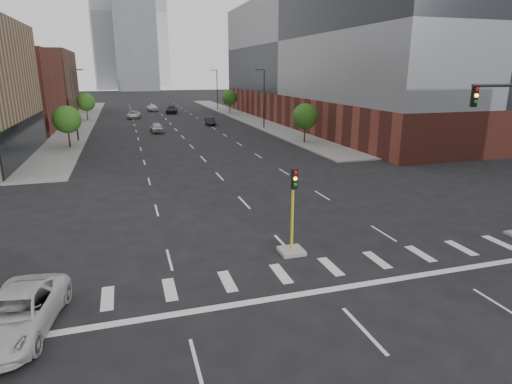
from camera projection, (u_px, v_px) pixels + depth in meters
name	position (u px, v px, depth m)	size (l,w,h in m)	color
ground	(397.00, 366.00, 13.38)	(400.00, 400.00, 0.00)	black
sidewalk_left_far	(82.00, 121.00, 77.20)	(5.00, 92.00, 0.15)	gray
sidewalk_right_far	(242.00, 116.00, 85.63)	(5.00, 92.00, 0.15)	gray
building_left_far_b	(21.00, 83.00, 88.48)	(20.00, 24.00, 13.00)	brown
building_right_main	(343.00, 58.00, 73.84)	(24.00, 70.00, 22.00)	brown
tower_left	(115.00, 14.00, 203.88)	(22.00, 22.00, 70.00)	#B2B7BC
tower_right	(148.00, 14.00, 244.36)	(20.00, 20.00, 80.00)	#B2B7BC
tower_mid	(135.00, 40.00, 191.30)	(18.00, 18.00, 44.00)	slate
median_traffic_signal	(292.00, 235.00, 21.36)	(1.20, 1.20, 4.40)	#999993
streetlight_right_a	(264.00, 96.00, 66.36)	(1.60, 0.22, 9.07)	#2D2D30
streetlight_right_b	(217.00, 88.00, 98.55)	(1.60, 0.22, 9.07)	#2D2D30
streetlight_left	(75.00, 102.00, 54.22)	(1.60, 0.22, 9.07)	#2D2D30
tree_left_near	(67.00, 119.00, 49.90)	(3.20, 3.20, 4.85)	#382619
tree_left_far	(86.00, 102.00, 77.49)	(3.20, 3.20, 4.85)	#382619
tree_right_near	(305.00, 116.00, 53.17)	(3.20, 3.20, 4.85)	#382619
tree_right_far	(230.00, 98.00, 89.96)	(3.20, 3.20, 4.85)	#382619
car_near_left	(157.00, 128.00, 63.47)	(1.75, 4.36, 1.48)	#9F9EA3
car_mid_right	(210.00, 121.00, 72.15)	(1.41, 4.03, 1.33)	black
car_far_left	(134.00, 115.00, 82.40)	(2.25, 4.88, 1.36)	silver
car_deep_right	(172.00, 110.00, 91.88)	(2.28, 5.62, 1.63)	black
car_distant	(153.00, 108.00, 96.75)	(1.89, 4.71, 1.60)	silver
parked_minivan	(17.00, 314.00, 14.92)	(2.41, 5.24, 1.46)	silver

